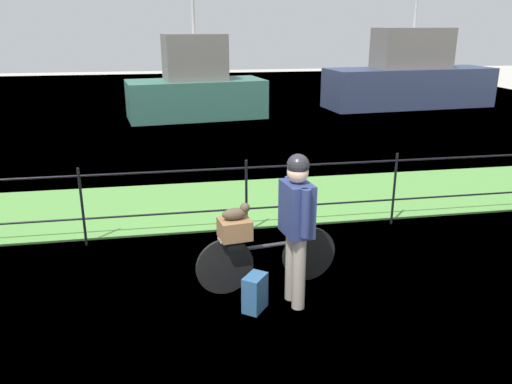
{
  "coord_description": "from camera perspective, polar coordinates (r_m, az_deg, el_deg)",
  "views": [
    {
      "loc": [
        -1.08,
        -4.54,
        2.91
      ],
      "look_at": [
        -0.0,
        1.43,
        0.9
      ],
      "focal_mm": 35.65,
      "sensor_mm": 36.0,
      "label": 1
    }
  ],
  "objects": [
    {
      "name": "grass_strip",
      "position": [
        8.69,
        -2.49,
        -1.16
      ],
      "size": [
        27.0,
        2.4,
        0.03
      ],
      "primitive_type": "cube",
      "color": "#569342",
      "rests_on": "ground"
    },
    {
      "name": "ground_plane",
      "position": [
        5.5,
        2.74,
        -13.64
      ],
      "size": [
        60.0,
        60.0,
        0.0
      ],
      "primitive_type": "plane",
      "color": "#B2ADA3"
    },
    {
      "name": "terrier_dog",
      "position": [
        5.54,
        -2.19,
        -2.32
      ],
      "size": [
        0.32,
        0.18,
        0.18
      ],
      "color": "#4C3D2D",
      "rests_on": "wooden_crate"
    },
    {
      "name": "harbor_water",
      "position": [
        17.86,
        -6.68,
        8.83
      ],
      "size": [
        30.0,
        30.0,
        0.0
      ],
      "primitive_type": "plane",
      "color": "#60849E",
      "rests_on": "ground"
    },
    {
      "name": "moored_boat_mid",
      "position": [
        19.76,
        16.83,
        12.1
      ],
      "size": [
        6.28,
        2.36,
        4.39
      ],
      "color": "#2D3856",
      "rests_on": "ground"
    },
    {
      "name": "bicycle_main",
      "position": [
        5.88,
        1.18,
        -7.5
      ],
      "size": [
        1.67,
        0.3,
        0.66
      ],
      "color": "black",
      "rests_on": "ground"
    },
    {
      "name": "moored_boat_near",
      "position": [
        16.77,
        -6.78,
        11.5
      ],
      "size": [
        4.55,
        2.44,
        4.22
      ],
      "color": "#336656",
      "rests_on": "ground"
    },
    {
      "name": "backpack_on_paving",
      "position": [
        5.5,
        -0.12,
        -11.24
      ],
      "size": [
        0.31,
        0.33,
        0.4
      ],
      "primitive_type": "cube",
      "rotation": [
        0.0,
        0.0,
        4.06
      ],
      "color": "#28517A",
      "rests_on": "ground"
    },
    {
      "name": "wooden_crate",
      "position": [
        5.61,
        -2.41,
        -4.14
      ],
      "size": [
        0.38,
        0.34,
        0.22
      ],
      "primitive_type": "cube",
      "rotation": [
        0.0,
        0.0,
        0.14
      ],
      "color": "brown",
      "rests_on": "bicycle_main"
    },
    {
      "name": "iron_fence",
      "position": [
        7.22,
        -1.09,
        0.06
      ],
      "size": [
        18.04,
        0.04,
        1.11
      ],
      "color": "black",
      "rests_on": "ground"
    },
    {
      "name": "cyclist_person",
      "position": [
        5.29,
        4.58,
        -2.88
      ],
      "size": [
        0.31,
        0.54,
        1.68
      ],
      "color": "gray",
      "rests_on": "ground"
    }
  ]
}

